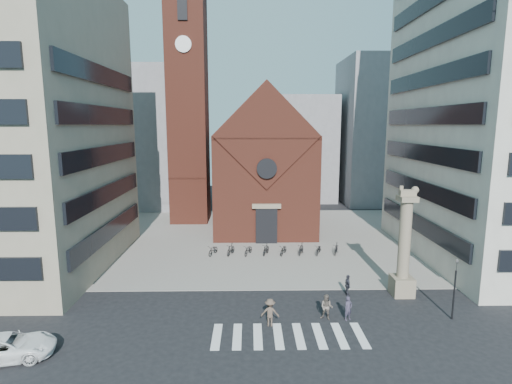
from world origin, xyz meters
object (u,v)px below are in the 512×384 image
pedestrian_1 (327,307)px  lion_column (404,253)px  scooter_0 (213,250)px  white_car (7,347)px  pedestrian_0 (348,308)px  pedestrian_2 (348,285)px  traffic_light (455,288)px

pedestrian_1 → lion_column: bearing=55.2°
pedestrian_1 → scooter_0: pedestrian_1 is taller
scooter_0 → white_car: bearing=-98.7°
pedestrian_0 → pedestrian_2: 4.07m
lion_column → scooter_0: (-15.63, 9.87, -2.89)m
lion_column → traffic_light: bearing=-63.5°
traffic_light → scooter_0: 22.49m
white_car → pedestrian_0: 21.00m
pedestrian_2 → scooter_0: 15.06m
scooter_0 → traffic_light: bearing=-17.7°
lion_column → traffic_light: (1.99, -4.00, -1.17)m
pedestrian_2 → scooter_0: pedestrian_2 is taller
pedestrian_1 → white_car: bearing=-142.2°
pedestrian_2 → scooter_0: size_ratio=0.85×
traffic_light → white_car: size_ratio=0.84×
traffic_light → pedestrian_0: (-7.18, 0.04, -1.45)m
pedestrian_2 → scooter_0: bearing=45.1°
lion_column → white_car: size_ratio=1.69×
traffic_light → pedestrian_1: 8.76m
lion_column → white_car: lion_column is taller
traffic_light → pedestrian_1: traffic_light is taller
white_car → pedestrian_0: pedestrian_0 is taller
pedestrian_1 → pedestrian_0: bearing=21.7°
white_car → pedestrian_2: size_ratio=3.08×
traffic_light → white_car: traffic_light is taller
pedestrian_0 → pedestrian_2: pedestrian_0 is taller
scooter_0 → pedestrian_1: bearing=-36.4°
pedestrian_0 → pedestrian_2: bearing=48.3°
pedestrian_2 → pedestrian_1: bearing=144.3°
lion_column → white_car: bearing=-162.3°
pedestrian_0 → white_car: bearing=163.2°
traffic_light → pedestrian_0: size_ratio=2.57×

